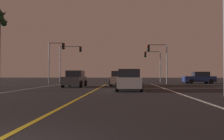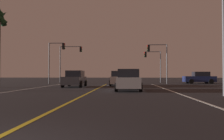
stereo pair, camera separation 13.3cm
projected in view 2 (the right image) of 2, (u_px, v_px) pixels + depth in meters
The scene contains 11 objects.
lane_edge_right at pixel (184, 95), 13.66m from camera, with size 0.16×33.88×0.01m, color silver.
lane_center_divider at pixel (84, 95), 14.02m from camera, with size 0.16×33.88×0.01m, color gold.
car_ahead_far at pixel (119, 79), 26.33m from camera, with size 2.02×4.30×1.70m.
car_lead_same_lane at pixel (128, 80), 17.96m from camera, with size 2.02×4.30×1.70m.
car_oncoming at pixel (75, 79), 23.61m from camera, with size 2.02×4.30×1.70m.
car_crossing_side at pixel (200, 78), 32.18m from camera, with size 4.30×2.02×1.70m.
traffic_light_near_right at pixel (157, 55), 31.10m from camera, with size 2.79×0.36×5.46m.
traffic_light_near_left at pixel (56, 54), 31.94m from camera, with size 2.38×0.36×5.80m.
traffic_light_far_right at pixel (152, 59), 36.59m from camera, with size 2.73×0.36×5.06m.
traffic_light_far_left at pixel (70, 56), 37.40m from camera, with size 3.75×0.36×5.99m.
street_lamp_right_near at pixel (215, 14), 13.45m from camera, with size 2.11×0.44×7.60m.
Camera 2 is at (2.54, -2.99, 1.25)m, focal length 36.25 mm.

